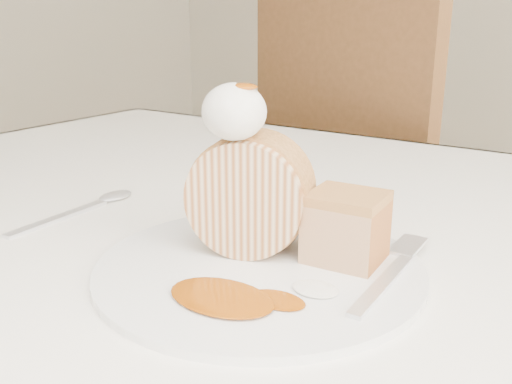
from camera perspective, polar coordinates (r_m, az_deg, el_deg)
The scene contains 10 objects.
table at distance 0.69m, azimuth 3.66°, elevation -8.93°, with size 1.40×0.90×0.75m.
chair_far at distance 1.42m, azimuth 11.01°, elevation 1.06°, with size 0.58×0.58×1.01m.
plate at distance 0.51m, azimuth 0.32°, elevation -7.57°, with size 0.29×0.29×0.01m, color white.
roulade_slice at distance 0.52m, azimuth -0.60°, elevation -0.22°, with size 0.11×0.11×0.06m, color #CBB28D.
cake_chunk at distance 0.51m, azimuth 8.97°, elevation -3.90°, with size 0.06×0.06×0.05m, color #C6854B.
whipped_cream at distance 0.49m, azimuth -2.20°, elevation 8.02°, with size 0.06×0.06×0.05m, color white.
caramel_drizzle at distance 0.48m, azimuth -1.39°, elevation 11.23°, with size 0.03×0.02×0.01m, color #893C05.
caramel_pool at distance 0.45m, azimuth -3.48°, elevation -10.43°, with size 0.09×0.06×0.00m, color #893C05, non-canonical shape.
fork at distance 0.48m, azimuth 12.52°, elevation -9.00°, with size 0.02×0.17×0.00m, color silver.
spoon at distance 0.67m, azimuth -19.13°, elevation -2.47°, with size 0.02×0.17×0.00m, color silver.
Camera 1 is at (0.31, -0.34, 0.97)m, focal length 40.00 mm.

